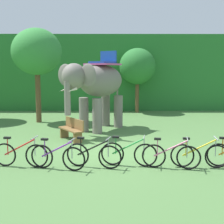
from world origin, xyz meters
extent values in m
plane|color=#4C753D|center=(0.00, 0.00, 0.00)|extent=(80.00, 80.00, 0.00)
cube|color=#28702D|center=(0.00, 13.89, 2.64)|extent=(36.00, 6.00, 5.29)
cylinder|color=brown|center=(-4.03, 6.26, 1.35)|extent=(0.29, 0.29, 2.71)
ellipsoid|color=#338438|center=(-4.03, 6.26, 3.83)|extent=(2.67, 2.67, 2.50)
cylinder|color=brown|center=(1.72, 10.01, 1.01)|extent=(0.25, 0.25, 2.01)
ellipsoid|color=#28702D|center=(1.72, 10.01, 3.09)|extent=(2.39, 2.39, 2.39)
ellipsoid|color=slate|center=(-0.50, 4.24, 2.35)|extent=(2.77, 3.19, 1.50)
cylinder|color=slate|center=(-0.68, 3.28, 0.80)|extent=(0.44, 0.44, 1.60)
cylinder|color=slate|center=(-1.32, 3.70, 0.80)|extent=(0.44, 0.44, 1.60)
cylinder|color=slate|center=(0.32, 4.77, 0.80)|extent=(0.44, 0.44, 1.60)
cylinder|color=slate|center=(-0.32, 5.20, 0.80)|extent=(0.44, 0.44, 1.60)
ellipsoid|color=slate|center=(-1.61, 2.57, 2.60)|extent=(1.44, 1.47, 1.10)
ellipsoid|color=slate|center=(-1.01, 2.35, 2.65)|extent=(0.79, 0.60, 0.96)
ellipsoid|color=slate|center=(-2.04, 3.04, 2.65)|extent=(0.79, 0.60, 0.96)
cylinder|color=slate|center=(-1.86, 2.20, 1.70)|extent=(0.26, 0.26, 1.40)
cone|color=beige|center=(-1.65, 2.12, 2.05)|extent=(0.41, 0.53, 0.21)
cone|color=beige|center=(-2.01, 2.36, 2.05)|extent=(0.41, 0.53, 0.21)
cube|color=#BF4C8C|center=(-0.45, 4.32, 3.13)|extent=(1.83, 1.82, 0.08)
cube|color=#1E4799|center=(-0.45, 4.32, 3.22)|extent=(1.36, 1.41, 0.10)
cube|color=#1E4799|center=(-0.17, 4.74, 3.50)|extent=(0.80, 0.58, 0.56)
cylinder|color=slate|center=(0.29, 5.42, 1.90)|extent=(0.08, 0.08, 0.90)
torus|color=black|center=(-3.25, -1.47, 0.36)|extent=(0.71, 0.15, 0.71)
torus|color=black|center=(-2.26, -1.61, 0.36)|extent=(0.71, 0.15, 0.71)
cylinder|color=red|center=(-2.78, -1.54, 0.60)|extent=(0.97, 0.18, 0.54)
cylinder|color=red|center=(-3.15, -1.48, 0.61)|extent=(0.03, 0.03, 0.52)
cube|color=black|center=(-3.15, -1.48, 0.88)|extent=(0.21, 0.13, 0.06)
cylinder|color=#9E9EA3|center=(-2.31, -1.60, 0.64)|extent=(0.03, 0.03, 0.55)
cylinder|color=#9E9EA3|center=(-2.31, -1.60, 0.91)|extent=(0.11, 0.52, 0.03)
torus|color=black|center=(-2.10, -1.66, 0.36)|extent=(0.70, 0.24, 0.71)
torus|color=black|center=(-1.13, -1.92, 0.36)|extent=(0.70, 0.24, 0.71)
cylinder|color=purple|center=(-1.64, -1.78, 0.60)|extent=(0.95, 0.30, 0.54)
cylinder|color=purple|center=(-2.00, -1.68, 0.61)|extent=(0.03, 0.03, 0.52)
cube|color=black|center=(-2.00, -1.68, 0.88)|extent=(0.22, 0.15, 0.06)
cylinder|color=#9E9EA3|center=(-1.18, -1.91, 0.64)|extent=(0.03, 0.03, 0.55)
cylinder|color=#9E9EA3|center=(-1.18, -1.91, 0.91)|extent=(0.17, 0.51, 0.03)
torus|color=black|center=(-1.06, -1.49, 0.36)|extent=(0.70, 0.24, 0.71)
torus|color=black|center=(-0.10, -1.75, 0.36)|extent=(0.70, 0.24, 0.71)
cylinder|color=black|center=(-0.60, -1.61, 0.60)|extent=(0.95, 0.30, 0.54)
cylinder|color=black|center=(-0.96, -1.51, 0.61)|extent=(0.03, 0.03, 0.52)
cube|color=black|center=(-0.96, -1.51, 0.88)|extent=(0.22, 0.15, 0.06)
cylinder|color=#9E9EA3|center=(-0.15, -1.74, 0.64)|extent=(0.03, 0.03, 0.55)
cylinder|color=#9E9EA3|center=(-0.15, -1.74, 0.91)|extent=(0.17, 0.51, 0.03)
torus|color=black|center=(-0.02, -1.38, 0.36)|extent=(0.71, 0.17, 0.71)
torus|color=black|center=(0.97, -1.54, 0.36)|extent=(0.71, 0.17, 0.71)
cylinder|color=green|center=(0.45, -1.46, 0.60)|extent=(0.96, 0.20, 0.54)
cylinder|color=green|center=(0.08, -1.39, 0.61)|extent=(0.03, 0.03, 0.52)
cube|color=black|center=(0.08, -1.39, 0.88)|extent=(0.21, 0.13, 0.06)
cylinder|color=#9E9EA3|center=(0.92, -1.53, 0.64)|extent=(0.03, 0.03, 0.55)
cylinder|color=#9E9EA3|center=(0.92, -1.53, 0.91)|extent=(0.12, 0.52, 0.03)
torus|color=black|center=(1.20, -1.63, 0.36)|extent=(0.71, 0.18, 0.71)
torus|color=black|center=(2.19, -1.82, 0.36)|extent=(0.71, 0.18, 0.71)
cylinder|color=pink|center=(1.67, -1.72, 0.60)|extent=(0.96, 0.23, 0.54)
cylinder|color=pink|center=(1.30, -1.65, 0.61)|extent=(0.03, 0.03, 0.52)
cube|color=black|center=(1.30, -1.65, 0.88)|extent=(0.22, 0.14, 0.06)
cylinder|color=#9E9EA3|center=(2.14, -1.81, 0.64)|extent=(0.03, 0.03, 0.55)
cylinder|color=#9E9EA3|center=(2.14, -1.81, 0.91)|extent=(0.13, 0.52, 0.03)
torus|color=black|center=(2.05, -1.60, 0.36)|extent=(0.71, 0.12, 0.71)
torus|color=black|center=(3.05, -1.70, 0.36)|extent=(0.71, 0.12, 0.71)
cylinder|color=yellow|center=(2.53, -1.65, 0.60)|extent=(0.97, 0.14, 0.54)
cylinder|color=yellow|center=(2.15, -1.61, 0.61)|extent=(0.03, 0.03, 0.52)
cube|color=black|center=(2.15, -1.61, 0.88)|extent=(0.21, 0.12, 0.06)
cylinder|color=#9E9EA3|center=(3.00, -1.70, 0.64)|extent=(0.03, 0.03, 0.55)
cylinder|color=#9E9EA3|center=(3.00, -1.70, 0.91)|extent=(0.09, 0.52, 0.03)
torus|color=black|center=(3.16, -1.52, 0.36)|extent=(0.71, 0.17, 0.71)
cylinder|color=orange|center=(3.26, -1.54, 0.61)|extent=(0.03, 0.03, 0.52)
cube|color=black|center=(3.26, -1.54, 0.88)|extent=(0.21, 0.13, 0.06)
cube|color=brown|center=(-1.71, 1.91, 0.45)|extent=(1.17, 1.47, 0.06)
cube|color=brown|center=(-1.56, 2.01, 0.69)|extent=(0.89, 1.27, 0.40)
cube|color=brown|center=(-1.37, 1.41, 0.23)|extent=(0.34, 0.27, 0.45)
cube|color=brown|center=(-2.05, 2.41, 0.23)|extent=(0.34, 0.27, 0.45)
camera|label=1|loc=(-0.09, -10.35, 2.89)|focal=48.83mm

